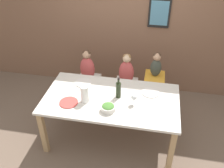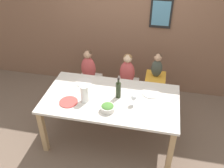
% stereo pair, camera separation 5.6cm
% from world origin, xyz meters
% --- Properties ---
extents(ground_plane, '(14.00, 14.00, 0.00)m').
position_xyz_m(ground_plane, '(0.00, 0.00, 0.00)').
color(ground_plane, '#705B4C').
extents(wall_back, '(10.00, 0.09, 2.70)m').
position_xyz_m(wall_back, '(0.00, 1.45, 1.35)').
color(wall_back, brown).
rests_on(wall_back, ground_plane).
extents(dining_table, '(1.84, 0.99, 0.75)m').
position_xyz_m(dining_table, '(0.00, 0.00, 0.67)').
color(dining_table, silver).
rests_on(dining_table, ground_plane).
extents(chair_far_left, '(0.37, 0.43, 0.47)m').
position_xyz_m(chair_far_left, '(-0.55, 0.78, 0.40)').
color(chair_far_left, silver).
rests_on(chair_far_left, ground_plane).
extents(chair_far_center, '(0.37, 0.43, 0.47)m').
position_xyz_m(chair_far_center, '(0.10, 0.78, 0.40)').
color(chair_far_center, silver).
rests_on(chair_far_center, ground_plane).
extents(chair_right_highchair, '(0.32, 0.37, 0.68)m').
position_xyz_m(chair_right_highchair, '(0.56, 0.78, 0.53)').
color(chair_right_highchair, silver).
rests_on(chair_right_highchair, ground_plane).
extents(person_child_left, '(0.25, 0.16, 0.54)m').
position_xyz_m(person_child_left, '(-0.55, 0.78, 0.74)').
color(person_child_left, '#C64C4C').
rests_on(person_child_left, chair_far_left).
extents(person_child_center, '(0.25, 0.16, 0.54)m').
position_xyz_m(person_child_center, '(0.10, 0.78, 0.74)').
color(person_child_center, '#C64C4C').
rests_on(person_child_center, chair_far_center).
extents(person_baby_right, '(0.17, 0.13, 0.40)m').
position_xyz_m(person_baby_right, '(0.56, 0.79, 0.90)').
color(person_baby_right, '#3D4238').
rests_on(person_baby_right, chair_right_highchair).
extents(wine_bottle, '(0.07, 0.07, 0.31)m').
position_xyz_m(wine_bottle, '(0.09, 0.04, 0.88)').
color(wine_bottle, '#232D19').
rests_on(wine_bottle, dining_table).
extents(paper_towel_roll, '(0.10, 0.10, 0.24)m').
position_xyz_m(paper_towel_roll, '(-0.33, -0.13, 0.87)').
color(paper_towel_roll, white).
rests_on(paper_towel_roll, dining_table).
extents(wine_glass_near, '(0.07, 0.07, 0.15)m').
position_xyz_m(wine_glass_near, '(0.32, -0.07, 0.86)').
color(wine_glass_near, white).
rests_on(wine_glass_near, dining_table).
extents(salad_bowl_large, '(0.19, 0.19, 0.09)m').
position_xyz_m(salad_bowl_large, '(0.01, -0.26, 0.80)').
color(salad_bowl_large, silver).
rests_on(salad_bowl_large, dining_table).
extents(dinner_plate_front_left, '(0.25, 0.25, 0.01)m').
position_xyz_m(dinner_plate_front_left, '(-0.53, -0.21, 0.76)').
color(dinner_plate_front_left, '#D14C47').
rests_on(dinner_plate_front_left, dining_table).
extents(dinner_plate_back_left, '(0.25, 0.25, 0.01)m').
position_xyz_m(dinner_plate_back_left, '(-0.47, 0.28, 0.76)').
color(dinner_plate_back_left, silver).
rests_on(dinner_plate_back_left, dining_table).
extents(dinner_plate_back_right, '(0.25, 0.25, 0.01)m').
position_xyz_m(dinner_plate_back_right, '(0.52, 0.21, 0.76)').
color(dinner_plate_back_right, silver).
rests_on(dinner_plate_back_right, dining_table).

